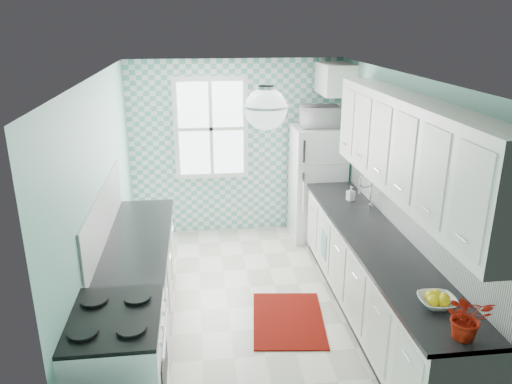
{
  "coord_description": "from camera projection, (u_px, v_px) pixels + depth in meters",
  "views": [
    {
      "loc": [
        -0.57,
        -4.75,
        3.0
      ],
      "look_at": [
        0.05,
        0.25,
        1.25
      ],
      "focal_mm": 35.0,
      "sensor_mm": 36.0,
      "label": 1
    }
  ],
  "objects": [
    {
      "name": "floor",
      "position": [
        254.0,
        307.0,
        5.51
      ],
      "size": [
        3.0,
        4.4,
        0.02
      ],
      "primitive_type": "cube",
      "color": "silver",
      "rests_on": "ground"
    },
    {
      "name": "ceiling",
      "position": [
        254.0,
        74.0,
        4.68
      ],
      "size": [
        3.0,
        4.4,
        0.02
      ],
      "primitive_type": "cube",
      "color": "white",
      "rests_on": "wall_back"
    },
    {
      "name": "wall_back",
      "position": [
        236.0,
        148.0,
        7.17
      ],
      "size": [
        3.0,
        0.02,
        2.5
      ],
      "primitive_type": "cube",
      "color": "#7EBAAA",
      "rests_on": "floor"
    },
    {
      "name": "wall_front",
      "position": [
        297.0,
        324.0,
        3.02
      ],
      "size": [
        3.0,
        0.02,
        2.5
      ],
      "primitive_type": "cube",
      "color": "#7EBAAA",
      "rests_on": "floor"
    },
    {
      "name": "wall_left",
      "position": [
        102.0,
        207.0,
        4.92
      ],
      "size": [
        0.02,
        4.4,
        2.5
      ],
      "primitive_type": "cube",
      "color": "#7EBAAA",
      "rests_on": "floor"
    },
    {
      "name": "wall_right",
      "position": [
        396.0,
        194.0,
        5.27
      ],
      "size": [
        0.02,
        4.4,
        2.5
      ],
      "primitive_type": "cube",
      "color": "#7EBAAA",
      "rests_on": "floor"
    },
    {
      "name": "accent_wall",
      "position": [
        236.0,
        148.0,
        7.14
      ],
      "size": [
        3.0,
        0.01,
        2.5
      ],
      "primitive_type": "cube",
      "color": "#64B0A6",
      "rests_on": "wall_back"
    },
    {
      "name": "window",
      "position": [
        211.0,
        129.0,
        6.98
      ],
      "size": [
        1.04,
        0.05,
        1.44
      ],
      "color": "white",
      "rests_on": "wall_back"
    },
    {
      "name": "backsplash_right",
      "position": [
        409.0,
        213.0,
        4.91
      ],
      "size": [
        0.02,
        3.6,
        0.51
      ],
      "primitive_type": "cube",
      "color": "white",
      "rests_on": "wall_right"
    },
    {
      "name": "backsplash_left",
      "position": [
        104.0,
        214.0,
        4.87
      ],
      "size": [
        0.02,
        2.15,
        0.51
      ],
      "primitive_type": "cube",
      "color": "white",
      "rests_on": "wall_left"
    },
    {
      "name": "upper_cabinets_right",
      "position": [
        410.0,
        149.0,
        4.47
      ],
      "size": [
        0.33,
        3.2,
        0.9
      ],
      "primitive_type": "cube",
      "color": "white",
      "rests_on": "wall_right"
    },
    {
      "name": "upper_cabinet_fridge",
      "position": [
        335.0,
        79.0,
        6.63
      ],
      "size": [
        0.4,
        0.74,
        0.4
      ],
      "primitive_type": "cube",
      "color": "white",
      "rests_on": "wall_right"
    },
    {
      "name": "ceiling_light",
      "position": [
        266.0,
        108.0,
        3.99
      ],
      "size": [
        0.34,
        0.34,
        0.35
      ],
      "color": "silver",
      "rests_on": "ceiling"
    },
    {
      "name": "base_cabinets_right",
      "position": [
        375.0,
        282.0,
        5.12
      ],
      "size": [
        0.6,
        3.6,
        0.9
      ],
      "primitive_type": "cube",
      "color": "white",
      "rests_on": "floor"
    },
    {
      "name": "countertop_right",
      "position": [
        377.0,
        240.0,
        4.96
      ],
      "size": [
        0.63,
        3.6,
        0.04
      ],
      "primitive_type": "cube",
      "color": "black",
      "rests_on": "base_cabinets_right"
    },
    {
      "name": "base_cabinets_left",
      "position": [
        140.0,
        280.0,
        5.15
      ],
      "size": [
        0.6,
        2.15,
        0.9
      ],
      "primitive_type": "cube",
      "color": "white",
      "rests_on": "floor"
    },
    {
      "name": "countertop_left",
      "position": [
        138.0,
        239.0,
        4.99
      ],
      "size": [
        0.63,
        2.15,
        0.04
      ],
      "primitive_type": "cube",
      "color": "black",
      "rests_on": "base_cabinets_left"
    },
    {
      "name": "fridge",
      "position": [
        317.0,
        183.0,
        7.05
      ],
      "size": [
        0.7,
        0.7,
        1.61
      ],
      "rotation": [
        0.0,
        0.0,
        -0.06
      ],
      "color": "silver",
      "rests_on": "floor"
    },
    {
      "name": "stove",
      "position": [
        119.0,
        375.0,
        3.66
      ],
      "size": [
        0.68,
        0.84,
        1.02
      ],
      "rotation": [
        0.0,
        0.0,
        -0.0
      ],
      "color": "white",
      "rests_on": "floor"
    },
    {
      "name": "sink",
      "position": [
        354.0,
        210.0,
        5.72
      ],
      "size": [
        0.53,
        0.44,
        0.53
      ],
      "rotation": [
        0.0,
        0.0,
        -0.07
      ],
      "color": "silver",
      "rests_on": "countertop_right"
    },
    {
      "name": "rug",
      "position": [
        288.0,
        320.0,
        5.24
      ],
      "size": [
        0.85,
        1.12,
        0.02
      ],
      "primitive_type": "cube",
      "rotation": [
        0.0,
        0.0,
        -0.12
      ],
      "color": "#640C0F",
      "rests_on": "floor"
    },
    {
      "name": "dish_towel",
      "position": [
        324.0,
        244.0,
        5.89
      ],
      "size": [
        0.03,
        0.21,
        0.32
      ],
      "primitive_type": "cube",
      "rotation": [
        0.0,
        0.0,
        -0.07
      ],
      "color": "#54B9B4",
      "rests_on": "base_cabinets_right"
    },
    {
      "name": "fruit_bowl",
      "position": [
        437.0,
        302.0,
        3.78
      ],
      "size": [
        0.31,
        0.31,
        0.07
      ],
      "primitive_type": "imported",
      "rotation": [
        0.0,
        0.0,
        -0.09
      ],
      "color": "white",
      "rests_on": "countertop_right"
    },
    {
      "name": "potted_plant",
      "position": [
        467.0,
        317.0,
        3.35
      ],
      "size": [
        0.33,
        0.29,
        0.33
      ],
      "primitive_type": "imported",
      "rotation": [
        0.0,
        0.0,
        -0.14
      ],
      "color": "#AD080A",
      "rests_on": "countertop_right"
    },
    {
      "name": "soap_bottle",
      "position": [
        351.0,
        193.0,
        5.97
      ],
      "size": [
        0.1,
        0.1,
        0.17
      ],
      "primitive_type": "imported",
      "rotation": [
        0.0,
        0.0,
        0.35
      ],
      "color": "#90A4B8",
      "rests_on": "countertop_right"
    },
    {
      "name": "microwave",
      "position": [
        320.0,
        116.0,
        6.74
      ],
      "size": [
        0.54,
        0.38,
        0.29
      ],
      "primitive_type": "imported",
      "rotation": [
        0.0,
        0.0,
        3.08
      ],
      "color": "white",
      "rests_on": "fridge"
    }
  ]
}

